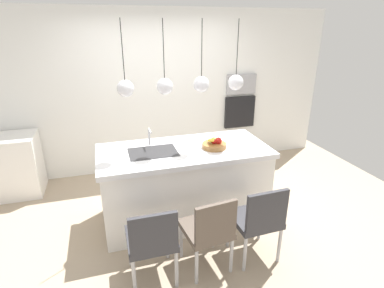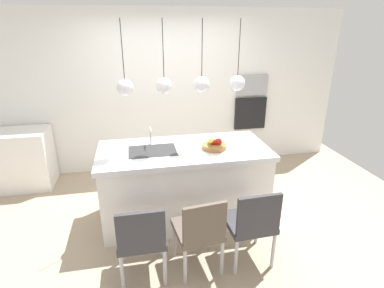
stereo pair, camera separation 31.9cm
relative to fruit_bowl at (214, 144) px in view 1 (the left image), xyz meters
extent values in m
plane|color=tan|center=(-0.36, 0.08, -1.00)|extent=(6.60, 6.60, 0.00)
cube|color=white|center=(-0.36, 1.73, 0.30)|extent=(6.00, 0.10, 2.60)
cube|color=white|center=(-0.36, 0.08, -0.55)|extent=(1.98, 0.88, 0.89)
cube|color=white|center=(-0.36, 0.08, -0.08)|extent=(2.04, 0.94, 0.06)
cube|color=#2D2D30|center=(-0.73, 0.08, -0.05)|extent=(0.56, 0.40, 0.02)
cylinder|color=silver|center=(-0.73, 0.32, 0.06)|extent=(0.02, 0.02, 0.22)
cylinder|color=silver|center=(-0.73, 0.24, 0.16)|extent=(0.02, 0.16, 0.02)
cylinder|color=#9E6B38|center=(0.00, 0.00, -0.02)|extent=(0.29, 0.29, 0.06)
sphere|color=red|center=(0.04, -0.01, 0.04)|extent=(0.08, 0.08, 0.08)
sphere|color=red|center=(0.00, 0.00, 0.04)|extent=(0.07, 0.07, 0.07)
sphere|color=olive|center=(0.00, 0.02, 0.04)|extent=(0.08, 0.08, 0.08)
ellipsoid|color=yellow|center=(-0.05, -0.02, 0.06)|extent=(0.05, 0.19, 0.10)
cube|color=#9E9EA3|center=(1.11, 1.66, 0.38)|extent=(0.54, 0.08, 0.34)
cube|color=black|center=(1.11, 1.66, -0.12)|extent=(0.56, 0.08, 0.56)
cube|color=#333338|center=(-0.93, -0.81, -0.55)|extent=(0.45, 0.47, 0.06)
cube|color=#333338|center=(-0.93, -1.02, -0.33)|extent=(0.43, 0.04, 0.37)
cylinder|color=#B2B2B7|center=(-0.73, -0.61, -0.79)|extent=(0.04, 0.04, 0.42)
cylinder|color=#B2B2B7|center=(-1.13, -0.61, -0.79)|extent=(0.04, 0.04, 0.42)
cylinder|color=#B2B2B7|center=(-0.73, -1.01, -0.79)|extent=(0.04, 0.04, 0.42)
cylinder|color=#B2B2B7|center=(-1.13, -1.01, -0.79)|extent=(0.04, 0.04, 0.42)
cube|color=brown|center=(-0.38, -0.81, -0.56)|extent=(0.49, 0.51, 0.06)
cube|color=brown|center=(-0.36, -1.02, -0.34)|extent=(0.42, 0.09, 0.38)
cylinder|color=#B2B2B7|center=(-0.22, -0.59, -0.79)|extent=(0.04, 0.04, 0.41)
cylinder|color=#B2B2B7|center=(-0.59, -0.63, -0.79)|extent=(0.04, 0.04, 0.41)
cylinder|color=#B2B2B7|center=(-0.17, -0.99, -0.79)|extent=(0.04, 0.04, 0.41)
cylinder|color=#B2B2B7|center=(-0.54, -1.03, -0.79)|extent=(0.04, 0.04, 0.41)
cube|color=#333338|center=(0.16, -0.81, -0.55)|extent=(0.48, 0.47, 0.06)
cube|color=#333338|center=(0.17, -1.01, -0.32)|extent=(0.44, 0.06, 0.40)
cylinder|color=#B2B2B7|center=(0.35, -0.61, -0.79)|extent=(0.04, 0.04, 0.42)
cylinder|color=#B2B2B7|center=(-0.05, -0.62, -0.79)|extent=(0.04, 0.04, 0.42)
cylinder|color=#B2B2B7|center=(0.37, -1.00, -0.79)|extent=(0.04, 0.04, 0.42)
cylinder|color=#B2B2B7|center=(-0.03, -1.01, -0.79)|extent=(0.04, 0.04, 0.42)
sphere|color=silver|center=(-0.99, 0.08, 0.71)|extent=(0.18, 0.18, 0.18)
cylinder|color=black|center=(-0.99, 0.08, 1.10)|extent=(0.01, 0.01, 0.60)
sphere|color=silver|center=(-0.57, 0.08, 0.71)|extent=(0.18, 0.18, 0.18)
cylinder|color=black|center=(-0.57, 0.08, 1.10)|extent=(0.01, 0.01, 0.60)
sphere|color=silver|center=(-0.15, 0.08, 0.71)|extent=(0.18, 0.18, 0.18)
cylinder|color=black|center=(-0.15, 0.08, 1.10)|extent=(0.01, 0.01, 0.60)
sphere|color=silver|center=(0.27, 0.08, 0.71)|extent=(0.18, 0.18, 0.18)
cylinder|color=black|center=(0.27, 0.08, 1.10)|extent=(0.01, 0.01, 0.60)
camera|label=1|loc=(-1.23, -3.17, 1.33)|focal=28.40mm
camera|label=2|loc=(-0.92, -3.25, 1.33)|focal=28.40mm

